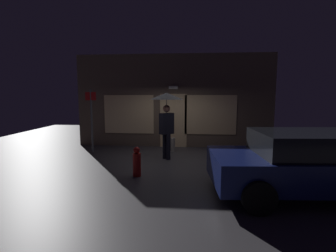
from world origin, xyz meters
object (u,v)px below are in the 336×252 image
at_px(person_with_umbrella, 167,107).
at_px(fire_hydrant, 137,163).
at_px(street_sign_post, 92,117).
at_px(sidewalk_bollard, 172,145).
at_px(parked_car, 313,163).

distance_m(person_with_umbrella, fire_hydrant, 2.39).
distance_m(street_sign_post, sidewalk_bollard, 3.21).
bearing_deg(person_with_umbrella, parked_car, -81.15).
bearing_deg(person_with_umbrella, fire_hydrant, -151.24).
distance_m(sidewalk_bollard, fire_hydrant, 3.10).
relative_size(person_with_umbrella, street_sign_post, 0.95).
height_order(street_sign_post, fire_hydrant, street_sign_post).
relative_size(street_sign_post, fire_hydrant, 2.96).
height_order(person_with_umbrella, fire_hydrant, person_with_umbrella).
bearing_deg(street_sign_post, fire_hydrant, -48.94).
relative_size(parked_car, sidewalk_bollard, 8.59).
bearing_deg(sidewalk_bollard, street_sign_post, -171.80).
bearing_deg(parked_car, street_sign_post, 146.80).
bearing_deg(person_with_umbrella, sidewalk_bollard, 42.20).
relative_size(street_sign_post, sidewalk_bollard, 4.58).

